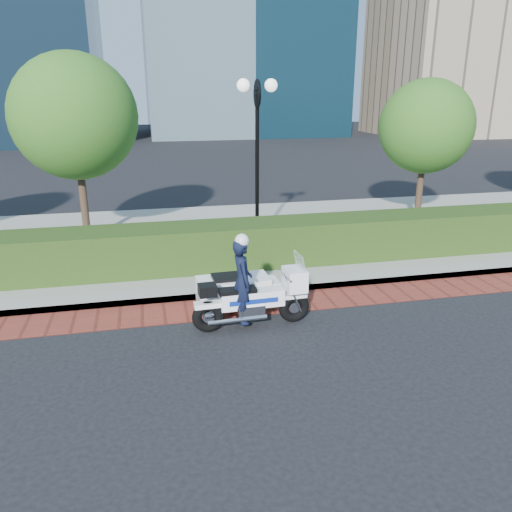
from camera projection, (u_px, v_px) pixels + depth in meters
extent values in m
plane|color=black|center=(267.00, 341.00, 8.53)|extent=(120.00, 120.00, 0.00)
cube|color=maroon|center=(249.00, 306.00, 9.92)|extent=(60.00, 1.00, 0.01)
cube|color=gray|center=(216.00, 240.00, 14.07)|extent=(60.00, 8.00, 0.15)
cube|color=black|center=(231.00, 245.00, 11.66)|extent=(18.00, 1.20, 1.00)
cylinder|color=black|center=(257.00, 238.00, 13.46)|extent=(0.30, 0.30, 0.30)
cylinder|color=black|center=(257.00, 169.00, 12.88)|extent=(0.10, 0.10, 3.70)
cylinder|color=black|center=(257.00, 94.00, 12.30)|extent=(0.04, 0.70, 0.70)
sphere|color=white|center=(243.00, 85.00, 12.16)|extent=(0.32, 0.32, 0.32)
sphere|color=white|center=(271.00, 85.00, 12.31)|extent=(0.32, 0.32, 0.32)
cylinder|color=#332319|center=(84.00, 201.00, 13.44)|extent=(0.20, 0.20, 2.17)
sphere|color=#255715|center=(74.00, 117.00, 12.74)|extent=(3.20, 3.20, 3.20)
cylinder|color=#332319|center=(419.00, 191.00, 15.56)|extent=(0.20, 0.20, 1.92)
sphere|color=#255715|center=(426.00, 126.00, 14.95)|extent=(2.80, 2.80, 2.80)
torus|color=black|center=(208.00, 317.00, 8.77)|extent=(0.59, 0.20, 0.58)
torus|color=black|center=(294.00, 307.00, 9.16)|extent=(0.59, 0.20, 0.58)
cube|color=white|center=(252.00, 299.00, 8.88)|extent=(1.16, 0.33, 0.30)
cube|color=silver|center=(250.00, 310.00, 8.94)|extent=(0.50, 0.37, 0.25)
cube|color=white|center=(295.00, 279.00, 8.99)|extent=(0.37, 0.50, 0.40)
cube|color=silver|center=(300.00, 263.00, 8.91)|extent=(0.13, 0.45, 0.35)
cube|color=black|center=(237.00, 291.00, 8.76)|extent=(0.67, 0.29, 0.09)
cube|color=black|center=(207.00, 290.00, 8.61)|extent=(0.32, 0.29, 0.19)
cube|color=white|center=(233.00, 290.00, 9.56)|extent=(1.39, 0.67, 0.49)
cube|color=black|center=(229.00, 277.00, 9.46)|extent=(0.64, 0.47, 0.07)
torus|color=black|center=(225.00, 293.00, 10.00)|extent=(0.45, 0.16, 0.44)
imported|color=black|center=(242.00, 281.00, 8.73)|extent=(0.39, 0.57, 1.53)
sphere|color=white|center=(242.00, 241.00, 8.50)|extent=(0.25, 0.25, 0.25)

